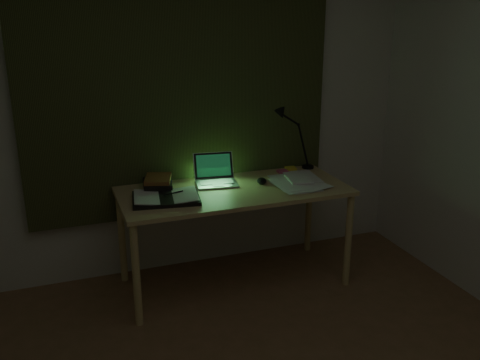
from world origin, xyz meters
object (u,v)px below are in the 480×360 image
object	(u,v)px
desk_lamp	(309,137)
book_stack	(157,183)
laptop	(217,171)
loose_papers	(291,180)
desk	(234,237)
open_textbook	(166,197)

from	to	relation	value
desk_lamp	book_stack	bearing A→B (deg)	-165.49
laptop	loose_papers	xyz separation A→B (m)	(0.52, -0.11, -0.09)
laptop	desk_lamp	size ratio (longest dim) A/B	0.66
book_stack	desk_lamp	bearing A→B (deg)	4.57
desk	open_textbook	bearing A→B (deg)	-173.82
laptop	open_textbook	bearing A→B (deg)	-147.77
laptop	open_textbook	distance (m)	0.45
desk	book_stack	size ratio (longest dim) A/B	6.93
loose_papers	open_textbook	bearing A→B (deg)	-175.79
open_textbook	book_stack	xyz separation A→B (m)	(-0.01, 0.23, 0.03)
desk	open_textbook	size ratio (longest dim) A/B	3.67
desk	laptop	size ratio (longest dim) A/B	4.87
loose_papers	laptop	bearing A→B (deg)	167.57
open_textbook	book_stack	distance (m)	0.23
laptop	book_stack	distance (m)	0.42
open_textbook	desk	bearing A→B (deg)	14.97
book_stack	desk_lamp	size ratio (longest dim) A/B	0.46
open_textbook	laptop	bearing A→B (deg)	33.13
book_stack	loose_papers	bearing A→B (deg)	-9.93
desk	desk_lamp	xyz separation A→B (m)	(0.71, 0.27, 0.60)
desk	loose_papers	world-z (taller)	loose_papers
book_stack	loose_papers	world-z (taller)	book_stack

